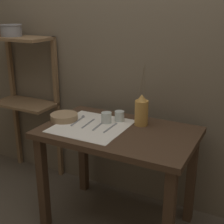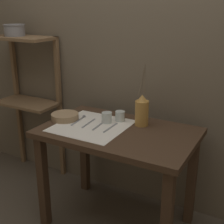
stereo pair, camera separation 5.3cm
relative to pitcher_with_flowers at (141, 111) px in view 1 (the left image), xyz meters
name	(u,v)px [view 1 (the left image)]	position (x,y,z in m)	size (l,w,h in m)	color
ground_plane	(118,222)	(-0.10, -0.16, -0.85)	(12.00, 12.00, 0.00)	brown
stone_wall_back	(145,53)	(-0.10, 0.28, 0.35)	(7.00, 0.06, 2.40)	#6B5E4C
wooden_table	(118,146)	(-0.10, -0.16, -0.22)	(1.03, 0.65, 0.74)	#422D1E
wooden_shelf_unit	(26,83)	(-1.14, 0.12, 0.04)	(0.55, 0.29, 1.29)	brown
linen_cloth	(92,126)	(-0.29, -0.18, -0.10)	(0.48, 0.48, 0.00)	white
pitcher_with_flowers	(141,111)	(0.00, 0.00, 0.00)	(0.09, 0.09, 0.44)	#B7843D
wooden_bowl	(64,117)	(-0.53, -0.17, -0.08)	(0.20, 0.20, 0.05)	#9E7F5B
glass_tumbler_near	(106,118)	(-0.23, -0.08, -0.06)	(0.07, 0.07, 0.07)	silver
glass_tumbler_far	(119,116)	(-0.17, 0.00, -0.06)	(0.07, 0.07, 0.07)	silver
spoon_inner	(81,118)	(-0.43, -0.10, -0.10)	(0.04, 0.20, 0.02)	gray
fork_inner	(89,123)	(-0.33, -0.15, -0.10)	(0.03, 0.19, 0.00)	gray
knife_center	(99,125)	(-0.25, -0.16, -0.10)	(0.03, 0.19, 0.00)	gray
fork_outer	(110,128)	(-0.16, -0.16, -0.10)	(0.01, 0.19, 0.00)	gray
metal_pot_large	(11,30)	(-1.21, 0.08, 0.49)	(0.18, 0.18, 0.10)	gray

